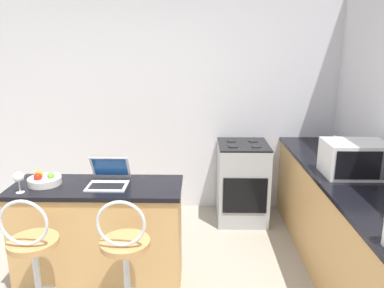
# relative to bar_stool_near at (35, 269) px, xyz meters

# --- Properties ---
(wall_back) EXTENTS (12.00, 0.06, 2.60)m
(wall_back) POSITION_rel_bar_stool_near_xyz_m (0.58, 2.17, 0.81)
(wall_back) COLOR silver
(wall_back) RESTS_ON ground_plane
(breakfast_bar) EXTENTS (1.35, 0.51, 0.91)m
(breakfast_bar) POSITION_rel_bar_stool_near_xyz_m (0.31, 0.52, -0.04)
(breakfast_bar) COLOR tan
(breakfast_bar) RESTS_ON ground_plane
(counter_right) EXTENTS (0.65, 2.79, 0.91)m
(counter_right) POSITION_rel_bar_stool_near_xyz_m (2.42, 0.76, -0.04)
(counter_right) COLOR tan
(counter_right) RESTS_ON ground_plane
(bar_stool_near) EXTENTS (0.40, 0.40, 1.04)m
(bar_stool_near) POSITION_rel_bar_stool_near_xyz_m (0.00, 0.00, 0.00)
(bar_stool_near) COLOR silver
(bar_stool_near) RESTS_ON ground_plane
(bar_stool_far) EXTENTS (0.40, 0.40, 1.04)m
(bar_stool_far) POSITION_rel_bar_stool_near_xyz_m (0.63, 0.00, 0.00)
(bar_stool_far) COLOR silver
(bar_stool_far) RESTS_ON ground_plane
(laptop) EXTENTS (0.31, 0.31, 0.21)m
(laptop) POSITION_rel_bar_stool_near_xyz_m (0.41, 0.55, 0.47)
(laptop) COLOR silver
(laptop) RESTS_ON breakfast_bar
(microwave) EXTENTS (0.51, 0.38, 0.29)m
(microwave) POSITION_rel_bar_stool_near_xyz_m (2.44, 0.79, 0.56)
(microwave) COLOR silver
(microwave) RESTS_ON counter_right
(stove_range) EXTENTS (0.56, 0.61, 0.91)m
(stove_range) POSITION_rel_bar_stool_near_xyz_m (1.62, 1.81, -0.04)
(stove_range) COLOR #9EA3A8
(stove_range) RESTS_ON ground_plane
(mug_blue) EXTENTS (0.10, 0.08, 0.10)m
(mug_blue) POSITION_rel_bar_stool_near_xyz_m (2.59, 1.58, 0.46)
(mug_blue) COLOR #2D51AD
(mug_blue) RESTS_ON counter_right
(mug_white) EXTENTS (0.09, 0.07, 0.09)m
(mug_white) POSITION_rel_bar_stool_near_xyz_m (2.64, 1.81, 0.46)
(mug_white) COLOR white
(mug_white) RESTS_ON counter_right
(fruit_bowl) EXTENTS (0.26, 0.26, 0.11)m
(fruit_bowl) POSITION_rel_bar_stool_near_xyz_m (-0.11, 0.53, 0.45)
(fruit_bowl) COLOR silver
(fruit_bowl) RESTS_ON breakfast_bar
(wine_glass_short) EXTENTS (0.08, 0.08, 0.16)m
(wine_glass_short) POSITION_rel_bar_stool_near_xyz_m (-0.22, 0.35, 0.53)
(wine_glass_short) COLOR silver
(wine_glass_short) RESTS_ON breakfast_bar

